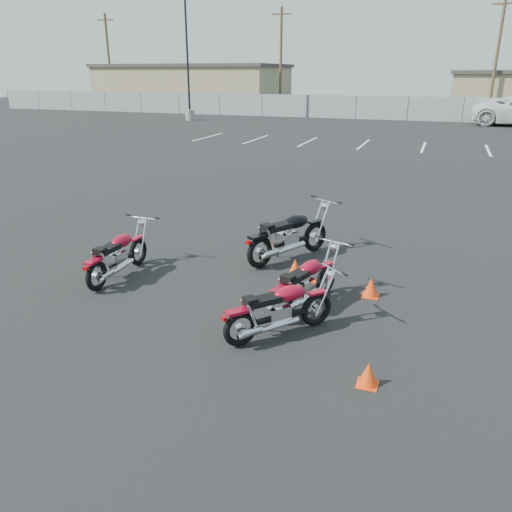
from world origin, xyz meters
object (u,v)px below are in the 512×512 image
(motorcycle_front_red, at_px, (118,255))
(motorcycle_third_red, at_px, (305,283))
(motorcycle_second_black, at_px, (289,236))
(motorcycle_rear_red, at_px, (280,310))

(motorcycle_front_red, distance_m, motorcycle_third_red, 3.54)
(motorcycle_third_red, bearing_deg, motorcycle_second_black, 113.60)
(motorcycle_third_red, bearing_deg, motorcycle_front_red, 179.32)
(motorcycle_second_black, distance_m, motorcycle_third_red, 2.22)
(motorcycle_front_red, xyz_separation_m, motorcycle_second_black, (2.65, 1.99, 0.07))
(motorcycle_front_red, bearing_deg, motorcycle_third_red, -0.68)
(motorcycle_third_red, distance_m, motorcycle_rear_red, 1.02)
(motorcycle_second_black, xyz_separation_m, motorcycle_rear_red, (0.79, -3.05, -0.08))
(motorcycle_front_red, distance_m, motorcycle_second_black, 3.32)
(motorcycle_front_red, xyz_separation_m, motorcycle_third_red, (3.54, -0.04, -0.01))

